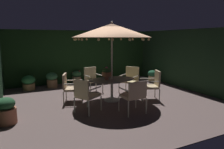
{
  "coord_description": "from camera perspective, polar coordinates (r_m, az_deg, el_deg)",
  "views": [
    {
      "loc": [
        -2.93,
        -6.24,
        2.13
      ],
      "look_at": [
        -0.04,
        -0.17,
        0.92
      ],
      "focal_mm": 32.24,
      "sensor_mm": 36.0,
      "label": 1
    }
  ],
  "objects": [
    {
      "name": "centerpiece_planter",
      "position": [
        6.72,
        -1.56,
        0.61
      ],
      "size": [
        0.31,
        0.31,
        0.44
      ],
      "color": "#A86249",
      "rests_on": "patio_dining_table"
    },
    {
      "name": "hedge_backdrop_rear",
      "position": [
        10.08,
        -8.51,
        5.1
      ],
      "size": [
        7.57,
        0.3,
        2.5
      ],
      "primitive_type": "cube",
      "color": "#183417",
      "rests_on": "ground_plane"
    },
    {
      "name": "potted_plant_back_left",
      "position": [
        9.21,
        -16.68,
        -1.36
      ],
      "size": [
        0.49,
        0.49,
        0.66
      ],
      "color": "#856142",
      "rests_on": "ground_plane"
    },
    {
      "name": "patio_chair_south",
      "position": [
        7.13,
        11.38,
        -2.49
      ],
      "size": [
        0.79,
        0.77,
        1.03
      ],
      "color": "beige",
      "rests_on": "ground_plane"
    },
    {
      "name": "potted_plant_right_far",
      "position": [
        9.09,
        -22.57,
        -2.08
      ],
      "size": [
        0.54,
        0.54,
        0.61
      ],
      "color": "olive",
      "rests_on": "ground_plane"
    },
    {
      "name": "hedge_backdrop_right",
      "position": [
        9.1,
        20.95,
        4.0
      ],
      "size": [
        0.3,
        7.03,
        2.5
      ],
      "primitive_type": "cube",
      "color": "#1B331E",
      "rests_on": "ground_plane"
    },
    {
      "name": "potted_plant_left_far",
      "position": [
        5.77,
        -27.82,
        -9.09
      ],
      "size": [
        0.48,
        0.48,
        0.68
      ],
      "color": "#AE654A",
      "rests_on": "ground_plane"
    },
    {
      "name": "patio_chair_northeast",
      "position": [
        6.94,
        -11.75,
        -3.18
      ],
      "size": [
        0.81,
        0.82,
        0.96
      ],
      "color": "beige",
      "rests_on": "ground_plane"
    },
    {
      "name": "potted_plant_front_corner",
      "position": [
        9.78,
        -9.99,
        -0.7
      ],
      "size": [
        0.43,
        0.43,
        0.6
      ],
      "color": "tan",
      "rests_on": "ground_plane"
    },
    {
      "name": "patio_dining_table",
      "position": [
        6.9,
        -0.05,
        -2.43
      ],
      "size": [
        1.65,
        1.12,
        0.76
      ],
      "color": "silver",
      "rests_on": "ground_plane"
    },
    {
      "name": "potted_plant_right_near",
      "position": [
        10.1,
        11.33,
        -0.29
      ],
      "size": [
        0.44,
        0.44,
        0.58
      ],
      "color": "tan",
      "rests_on": "ground_plane"
    },
    {
      "name": "patio_chair_north",
      "position": [
        8.08,
        -5.67,
        -0.93
      ],
      "size": [
        0.65,
        0.65,
        0.98
      ],
      "color": "silver",
      "rests_on": "ground_plane"
    },
    {
      "name": "patio_chair_southeast",
      "position": [
        5.74,
        6.36,
        -5.54
      ],
      "size": [
        0.65,
        0.59,
        0.96
      ],
      "color": "silver",
      "rests_on": "ground_plane"
    },
    {
      "name": "ground_plane",
      "position": [
        7.21,
        -0.31,
        -7.03
      ],
      "size": [
        7.57,
        7.03,
        0.02
      ],
      "primitive_type": "cube",
      "color": "#64514E"
    },
    {
      "name": "patio_umbrella",
      "position": [
        6.74,
        -0.06,
        12.35
      ],
      "size": [
        2.62,
        2.62,
        2.68
      ],
      "color": "silver",
      "rests_on": "ground_plane"
    },
    {
      "name": "patio_chair_southwest",
      "position": [
        8.12,
        5.24,
        -1.0
      ],
      "size": [
        0.85,
        0.85,
        0.99
      ],
      "color": "beige",
      "rests_on": "ground_plane"
    },
    {
      "name": "patio_chair_east",
      "position": [
        5.8,
        -7.53,
        -5.32
      ],
      "size": [
        0.81,
        0.79,
        1.0
      ],
      "color": "silver",
      "rests_on": "ground_plane"
    }
  ]
}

